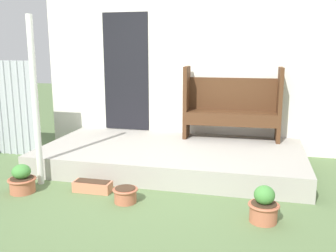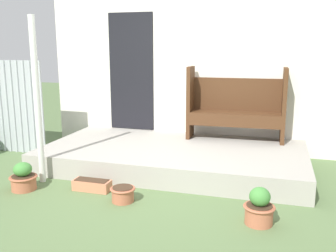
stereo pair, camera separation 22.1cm
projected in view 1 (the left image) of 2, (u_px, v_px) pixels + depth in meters
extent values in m
plane|color=#5B7547|center=(152.00, 190.00, 4.63)|extent=(24.00, 24.00, 0.00)
cube|color=#A8A399|center=(172.00, 156.00, 5.53)|extent=(3.77, 1.96, 0.29)
cube|color=white|center=(185.00, 73.00, 6.25)|extent=(4.97, 0.06, 2.60)
cube|color=black|center=(126.00, 72.00, 6.45)|extent=(0.80, 0.02, 2.00)
cylinder|color=silver|center=(0.00, 108.00, 6.06)|extent=(0.04, 0.04, 1.53)
cylinder|color=silver|center=(6.00, 108.00, 6.03)|extent=(0.04, 0.04, 1.53)
cylinder|color=silver|center=(13.00, 109.00, 6.00)|extent=(0.04, 0.04, 1.53)
cylinder|color=silver|center=(20.00, 109.00, 5.98)|extent=(0.04, 0.04, 1.53)
cylinder|color=silver|center=(26.00, 109.00, 5.95)|extent=(0.04, 0.04, 1.53)
cylinder|color=silver|center=(33.00, 110.00, 5.92)|extent=(0.04, 0.04, 1.53)
cylinder|color=white|center=(35.00, 103.00, 4.63)|extent=(0.08, 0.08, 2.12)
cube|color=#4C2D19|center=(187.00, 102.00, 6.01)|extent=(0.07, 0.40, 1.14)
cube|color=#4C2D19|center=(279.00, 105.00, 5.72)|extent=(0.07, 0.40, 1.14)
cube|color=#4C2D19|center=(231.00, 113.00, 5.90)|extent=(1.39, 0.44, 0.04)
cube|color=#4C2D19|center=(231.00, 121.00, 5.74)|extent=(1.38, 0.07, 0.16)
cube|color=#4C2D19|center=(232.00, 94.00, 6.01)|extent=(1.38, 0.08, 0.52)
cylinder|color=#B76647|center=(22.00, 185.00, 4.54)|extent=(0.30, 0.30, 0.18)
torus|color=#B76647|center=(22.00, 179.00, 4.53)|extent=(0.34, 0.34, 0.02)
cylinder|color=#422D1E|center=(22.00, 178.00, 4.52)|extent=(0.27, 0.27, 0.01)
ellipsoid|color=#478C3D|center=(21.00, 172.00, 4.50)|extent=(0.22, 0.22, 0.17)
cylinder|color=#B76647|center=(125.00, 195.00, 4.25)|extent=(0.25, 0.25, 0.17)
torus|color=#B76647|center=(125.00, 189.00, 4.23)|extent=(0.29, 0.29, 0.02)
cylinder|color=#422D1E|center=(125.00, 188.00, 4.23)|extent=(0.23, 0.23, 0.01)
cylinder|color=#B76647|center=(263.00, 213.00, 3.77)|extent=(0.28, 0.28, 0.19)
torus|color=#B76647|center=(264.00, 205.00, 3.75)|extent=(0.32, 0.32, 0.02)
cylinder|color=#422D1E|center=(264.00, 203.00, 3.75)|extent=(0.26, 0.26, 0.01)
ellipsoid|color=#478C3D|center=(264.00, 195.00, 3.73)|extent=(0.21, 0.21, 0.19)
cube|color=tan|center=(93.00, 187.00, 4.56)|extent=(0.47, 0.18, 0.13)
cube|color=#422D1E|center=(92.00, 181.00, 4.55)|extent=(0.41, 0.15, 0.01)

